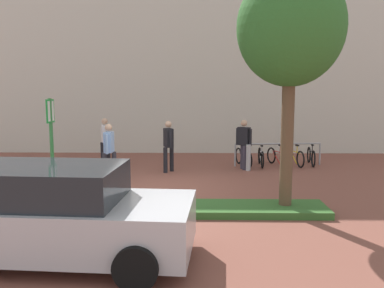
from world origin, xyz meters
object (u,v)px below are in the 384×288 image
(person_shirt_blue, at_px, (109,148))
(car_silver_sedan, at_px, (55,214))
(tree_sidewalk, at_px, (291,29))
(bollard_steel, at_px, (248,158))
(person_suited_dark, at_px, (168,143))
(person_suited_navy, at_px, (244,141))
(bike_at_sign, at_px, (60,196))
(parking_sign_post, at_px, (51,139))
(bike_rack_cluster, at_px, (278,156))
(person_casual_tan, at_px, (105,138))

(person_shirt_blue, relative_size, car_silver_sedan, 0.39)
(tree_sidewalk, height_order, bollard_steel, tree_sidewalk)
(person_suited_dark, relative_size, car_silver_sedan, 0.39)
(person_suited_dark, bearing_deg, car_silver_sedan, -100.26)
(bollard_steel, distance_m, person_suited_navy, 0.60)
(bike_at_sign, height_order, car_silver_sedan, car_silver_sedan)
(parking_sign_post, height_order, car_silver_sedan, parking_sign_post)
(parking_sign_post, xyz_separation_m, bollard_steel, (4.95, 4.75, -1.21))
(tree_sidewalk, xyz_separation_m, bollard_steel, (-0.27, 4.65, -3.57))
(car_silver_sedan, bearing_deg, bollard_steel, 61.51)
(bike_at_sign, xyz_separation_m, bollard_steel, (4.85, 4.69, 0.10))
(bike_rack_cluster, height_order, person_casual_tan, person_casual_tan)
(bike_at_sign, height_order, person_suited_navy, person_suited_navy)
(car_silver_sedan, bearing_deg, parking_sign_post, 110.52)
(bike_rack_cluster, xyz_separation_m, person_shirt_blue, (-5.61, -2.42, 0.64))
(parking_sign_post, distance_m, bike_at_sign, 1.32)
(bike_rack_cluster, height_order, person_suited_dark, person_suited_dark)
(bike_rack_cluster, relative_size, car_silver_sedan, 0.72)
(person_suited_navy, xyz_separation_m, person_casual_tan, (-4.97, 0.73, 0.00))
(bollard_steel, height_order, person_shirt_blue, person_shirt_blue)
(bike_rack_cluster, xyz_separation_m, person_casual_tan, (-6.30, 0.01, 0.64))
(parking_sign_post, relative_size, bollard_steel, 2.83)
(bike_at_sign, distance_m, person_shirt_blue, 3.31)
(bike_rack_cluster, relative_size, person_suited_dark, 1.86)
(bike_rack_cluster, bearing_deg, bike_at_sign, -136.88)
(person_casual_tan, bearing_deg, person_suited_navy, -8.38)
(tree_sidewalk, distance_m, bike_at_sign, 6.30)
(person_suited_dark, relative_size, person_suited_navy, 1.00)
(parking_sign_post, bearing_deg, person_shirt_blue, 80.93)
(person_suited_navy, height_order, person_shirt_blue, same)
(bike_rack_cluster, distance_m, car_silver_sedan, 9.78)
(bollard_steel, bearing_deg, person_shirt_blue, -161.70)
(tree_sidewalk, height_order, parking_sign_post, tree_sidewalk)
(person_shirt_blue, bearing_deg, car_silver_sedan, -85.69)
(person_casual_tan, bearing_deg, bike_rack_cluster, -0.06)
(person_casual_tan, bearing_deg, tree_sidewalk, -46.21)
(person_suited_navy, xyz_separation_m, person_shirt_blue, (-4.28, -1.70, 0.00))
(person_shirt_blue, bearing_deg, parking_sign_post, -99.07)
(person_suited_navy, relative_size, person_shirt_blue, 1.00)
(person_shirt_blue, relative_size, person_casual_tan, 1.00)
(bike_at_sign, relative_size, person_suited_navy, 0.98)
(person_suited_dark, relative_size, person_casual_tan, 1.00)
(bollard_steel, bearing_deg, tree_sidewalk, -86.64)
(parking_sign_post, height_order, person_suited_navy, parking_sign_post)
(bike_at_sign, distance_m, car_silver_sedan, 2.81)
(person_suited_navy, bearing_deg, parking_sign_post, -133.96)
(person_shirt_blue, bearing_deg, tree_sidewalk, -34.17)
(parking_sign_post, height_order, bike_at_sign, parking_sign_post)
(tree_sidewalk, xyz_separation_m, car_silver_sedan, (-4.25, -2.68, -3.26))
(person_suited_dark, bearing_deg, bike_rack_cluster, 17.58)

